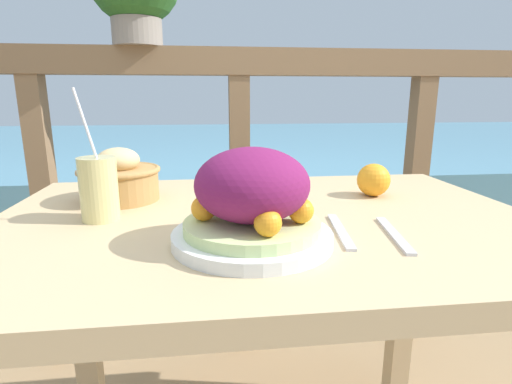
% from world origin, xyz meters
% --- Properties ---
extents(patio_table, '(1.07, 0.74, 0.74)m').
position_xyz_m(patio_table, '(0.00, 0.00, 0.63)').
color(patio_table, tan).
rests_on(patio_table, ground_plane).
extents(railing_fence, '(2.80, 0.08, 1.13)m').
position_xyz_m(railing_fence, '(0.00, 0.68, 0.77)').
color(railing_fence, brown).
rests_on(railing_fence, ground_plane).
extents(sea_backdrop, '(12.00, 4.00, 0.56)m').
position_xyz_m(sea_backdrop, '(0.00, 3.18, 0.28)').
color(sea_backdrop, '#568EA8').
rests_on(sea_backdrop, ground_plane).
extents(salad_plate, '(0.26, 0.26, 0.15)m').
position_xyz_m(salad_plate, '(-0.04, -0.15, 0.81)').
color(salad_plate, silver).
rests_on(salad_plate, patio_table).
extents(drink_glass, '(0.07, 0.07, 0.24)m').
position_xyz_m(drink_glass, '(-0.32, 0.01, 0.80)').
color(drink_glass, '#DBCC7F').
rests_on(drink_glass, patio_table).
extents(bread_basket, '(0.18, 0.18, 0.12)m').
position_xyz_m(bread_basket, '(-0.31, 0.16, 0.79)').
color(bread_basket, '#AD7F47').
rests_on(bread_basket, patio_table).
extents(fork, '(0.04, 0.18, 0.00)m').
position_xyz_m(fork, '(0.11, -0.11, 0.74)').
color(fork, silver).
rests_on(fork, patio_table).
extents(knife, '(0.04, 0.18, 0.00)m').
position_xyz_m(knife, '(0.20, -0.14, 0.74)').
color(knife, silver).
rests_on(knife, patio_table).
extents(orange_near_basket, '(0.08, 0.08, 0.08)m').
position_xyz_m(orange_near_basket, '(0.27, 0.13, 0.78)').
color(orange_near_basket, orange).
rests_on(orange_near_basket, patio_table).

